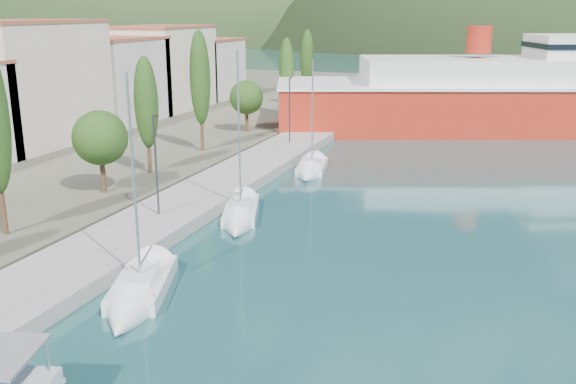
% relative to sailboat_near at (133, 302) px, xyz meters
% --- Properties ---
extents(ground, '(1400.00, 1400.00, 0.00)m').
position_rel_sailboat_near_xyz_m(ground, '(4.16, 114.66, -0.30)').
color(ground, '#1D4A4A').
extents(quay, '(5.00, 88.00, 0.80)m').
position_rel_sailboat_near_xyz_m(quay, '(-4.84, 20.66, 0.10)').
color(quay, gray).
rests_on(quay, ground).
extents(town_buildings, '(9.20, 69.20, 11.30)m').
position_rel_sailboat_near_xyz_m(town_buildings, '(-27.84, 31.56, 5.26)').
color(town_buildings, beige).
rests_on(town_buildings, land_strip).
extents(tree_row, '(3.72, 63.74, 10.77)m').
position_rel_sailboat_near_xyz_m(tree_row, '(-11.15, 25.12, 5.47)').
color(tree_row, '#47301E').
rests_on(tree_row, land_strip).
extents(lamp_posts, '(0.15, 46.05, 6.06)m').
position_rel_sailboat_near_xyz_m(lamp_posts, '(-4.84, 10.71, 3.78)').
color(lamp_posts, '#2D2D33').
rests_on(lamp_posts, quay).
extents(sailboat_near, '(4.77, 8.10, 11.16)m').
position_rel_sailboat_near_xyz_m(sailboat_near, '(0.00, 0.00, 0.00)').
color(sailboat_near, silver).
rests_on(sailboat_near, ground).
extents(sailboat_mid, '(4.61, 8.07, 11.29)m').
position_rel_sailboat_near_xyz_m(sailboat_mid, '(-0.44, 12.35, -0.02)').
color(sailboat_mid, silver).
rests_on(sailboat_mid, ground).
extents(sailboat_far, '(3.41, 7.04, 9.93)m').
position_rel_sailboat_near_xyz_m(sailboat_far, '(-0.14, 25.47, -0.02)').
color(sailboat_far, silver).
rests_on(sailboat_far, ground).
extents(ferry, '(60.37, 32.04, 11.84)m').
position_rel_sailboat_near_xyz_m(ferry, '(18.39, 54.15, 3.30)').
color(ferry, '#A72414').
rests_on(ferry, ground).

